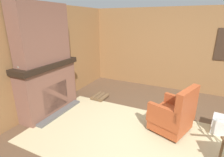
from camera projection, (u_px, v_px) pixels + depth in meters
The scene contains 11 objects.
ground_plane at pixel (159, 141), 3.13m from camera, with size 14.00×14.00×0.00m, color brown.
wood_panel_wall_left at pixel (37, 60), 3.88m from camera, with size 0.06×6.09×2.43m.
wood_panel_wall_back at pixel (183, 50), 5.09m from camera, with size 6.09×0.09×2.43m.
fireplace_hearth at pixel (49, 88), 3.98m from camera, with size 0.62×1.53×1.19m.
chimney_breast at pixel (42, 34), 3.60m from camera, with size 0.36×1.26×1.22m.
area_rug at pixel (131, 137), 3.24m from camera, with size 3.87×2.18×0.01m.
armchair at pixel (173, 115), 3.30m from camera, with size 0.85×0.88×0.95m.
firewood_stack at pixel (100, 97), 4.81m from camera, with size 0.38×0.43×0.12m.
oil_lamp_vase at pixel (20, 64), 3.29m from camera, with size 0.10×0.10×0.24m.
storage_case at pixel (59, 55), 4.21m from camera, with size 0.17×0.24×0.15m.
decorative_plate_on_mantel at pixel (46, 56), 3.87m from camera, with size 0.06×0.22×0.22m.
Camera 1 is at (0.37, -2.71, 2.07)m, focal length 28.00 mm.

